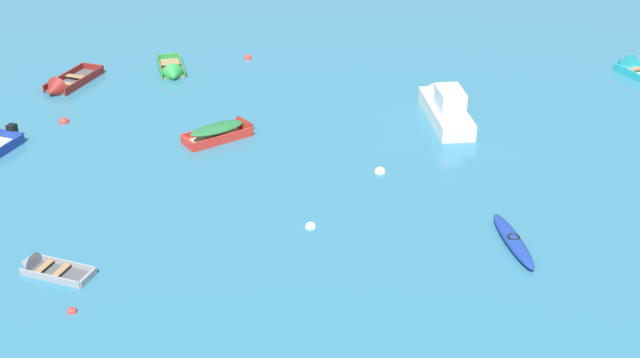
{
  "coord_description": "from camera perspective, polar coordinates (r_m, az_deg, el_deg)",
  "views": [
    {
      "loc": [
        -3.57,
        -9.91,
        16.29
      ],
      "look_at": [
        0.0,
        20.08,
        0.15
      ],
      "focal_mm": 47.81,
      "sensor_mm": 36.0,
      "label": 1
    }
  ],
  "objects": [
    {
      "name": "kayak_deep_blue_cluster_inner",
      "position": [
        30.97,
        12.8,
        -4.03
      ],
      "size": [
        0.75,
        3.75,
        0.35
      ],
      "color": "navy",
      "rests_on": "ground_plane"
    },
    {
      "name": "rowboat_maroon_near_left",
      "position": [
        45.07,
        -16.89,
        5.94
      ],
      "size": [
        2.92,
        4.11,
        1.21
      ],
      "color": "#4C4C51",
      "rests_on": "ground_plane"
    },
    {
      "name": "mooring_buoy_between_boats_right",
      "position": [
        41.33,
        -16.76,
        3.66
      ],
      "size": [
        0.47,
        0.47,
        0.47
      ],
      "primitive_type": "sphere",
      "color": "red",
      "rests_on": "ground_plane"
    },
    {
      "name": "motor_launch_white_far_left",
      "position": [
        40.29,
        8.34,
        4.85
      ],
      "size": [
        1.56,
        5.5,
        1.99
      ],
      "color": "white",
      "rests_on": "ground_plane"
    },
    {
      "name": "mooring_buoy_far_field",
      "position": [
        31.3,
        -0.64,
        -3.24
      ],
      "size": [
        0.4,
        0.4,
        0.4
      ],
      "primitive_type": "sphere",
      "color": "silver",
      "rests_on": "ground_plane"
    },
    {
      "name": "rowboat_grey_center",
      "position": [
        30.43,
        -18.29,
        -5.6
      ],
      "size": [
        2.82,
        2.04,
        0.89
      ],
      "color": "#4C4C51",
      "rests_on": "ground_plane"
    },
    {
      "name": "mooring_buoy_midfield",
      "position": [
        35.19,
        4.03,
        0.47
      ],
      "size": [
        0.45,
        0.45,
        0.45
      ],
      "primitive_type": "sphere",
      "color": "silver",
      "rests_on": "ground_plane"
    },
    {
      "name": "mooring_buoy_between_boats_left",
      "position": [
        28.17,
        -16.25,
        -8.53
      ],
      "size": [
        0.32,
        0.32,
        0.32
      ],
      "primitive_type": "sphere",
      "color": "red",
      "rests_on": "ground_plane"
    },
    {
      "name": "mooring_buoy_central",
      "position": [
        47.68,
        -4.86,
        8.04
      ],
      "size": [
        0.45,
        0.45,
        0.45
      ],
      "primitive_type": "sphere",
      "color": "red",
      "rests_on": "ground_plane"
    },
    {
      "name": "rowboat_turquoise_back_row_right",
      "position": [
        48.41,
        20.17,
        6.94
      ],
      "size": [
        2.49,
        4.3,
        1.28
      ],
      "color": "beige",
      "rests_on": "ground_plane"
    },
    {
      "name": "rowboat_red_back_row_left",
      "position": [
        38.3,
        -6.19,
        3.29
      ],
      "size": [
        3.54,
        2.62,
        1.09
      ],
      "color": "beige",
      "rests_on": "ground_plane"
    },
    {
      "name": "rowboat_green_foreground_center",
      "position": [
        45.74,
        -9.85,
        7.05
      ],
      "size": [
        1.63,
        3.52,
        1.12
      ],
      "color": "#99754C",
      "rests_on": "ground_plane"
    }
  ]
}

